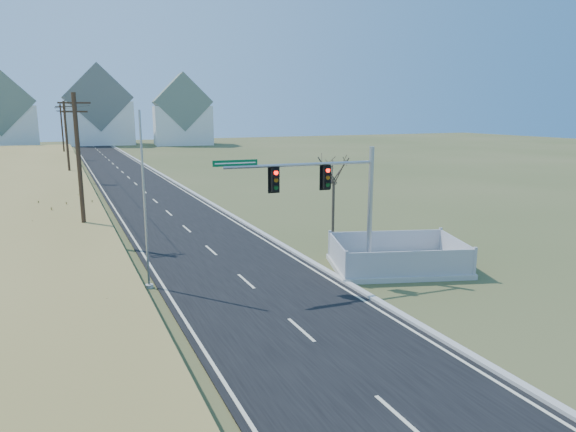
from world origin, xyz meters
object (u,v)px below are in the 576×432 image
Objects in this scene: fence_enclosure at (397,263)px; open_sign at (350,276)px; traffic_signal_mast at (336,198)px; bare_tree at (334,168)px; flagpole at (145,220)px.

open_sign is (-3.31, -0.89, 0.03)m from fence_enclosure.
open_sign is at bearing -60.53° from traffic_signal_mast.
bare_tree is (-0.18, 6.43, 4.26)m from fence_enclosure.
open_sign is 9.01m from bare_tree.
open_sign is at bearing -146.93° from fence_enclosure.
traffic_signal_mast is 1.40× the size of bare_tree.
fence_enclosure is at bearing -10.39° from flagpole.
traffic_signal_mast is 13.19× the size of open_sign.
bare_tree is (3.51, 6.51, 0.60)m from traffic_signal_mast.
traffic_signal_mast is 3.74m from open_sign.
fence_enclosure is at bearing 4.93° from traffic_signal_mast.
flagpole is (-12.11, 2.22, 2.90)m from fence_enclosure.
open_sign is at bearing -113.13° from bare_tree.
fence_enclosure is at bearing 31.29° from open_sign.
open_sign is (0.39, -0.80, -3.63)m from traffic_signal_mast.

